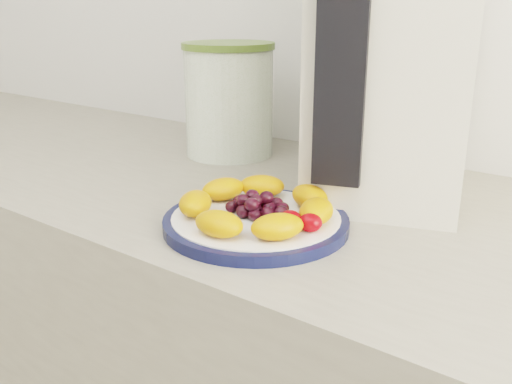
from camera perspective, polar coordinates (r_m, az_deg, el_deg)
The scene contains 7 objects.
plate_rim at distance 0.75m, azimuth 0.00°, elevation -3.07°, with size 0.24×0.24×0.01m, color #0E1538.
plate_face at distance 0.75m, azimuth 0.00°, elevation -3.00°, with size 0.22×0.22×0.02m, color white.
canister at distance 1.10m, azimuth -2.71°, elevation 8.88°, with size 0.17×0.17×0.20m, color #3E6A13.
canister_lid at distance 1.08m, azimuth -2.80°, elevation 14.41°, with size 0.17×0.17×0.01m, color #556F2B.
appliance_body at distance 0.88m, azimuth 13.61°, elevation 11.64°, with size 0.21×0.30×0.37m, color beige.
appliance_panel at distance 0.74m, azimuth 8.46°, elevation 11.07°, with size 0.06×0.02×0.28m, color black.
fruit_plate at distance 0.74m, azimuth 0.34°, elevation -1.31°, with size 0.21×0.21×0.03m.
Camera 1 is at (0.48, 0.50, 1.19)m, focal length 40.00 mm.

